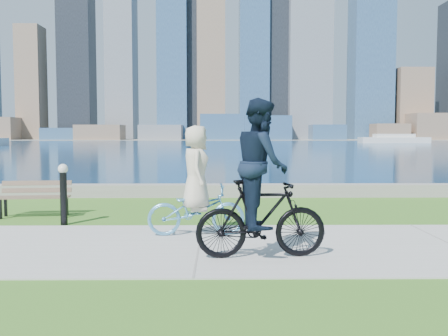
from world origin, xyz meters
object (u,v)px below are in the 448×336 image
(cyclist_man, at_px, (261,191))
(bollard_lamp, at_px, (63,190))
(cyclist_woman, at_px, (196,195))
(park_bench, at_px, (35,195))

(cyclist_man, bearing_deg, bollard_lamp, 48.98)
(cyclist_woman, xyz_separation_m, cyclist_man, (0.99, -1.58, 0.24))
(bollard_lamp, bearing_deg, cyclist_woman, -22.41)
(cyclist_man, bearing_deg, park_bench, 46.48)
(cyclist_woman, bearing_deg, bollard_lamp, 63.25)
(park_bench, relative_size, cyclist_man, 0.67)
(bollard_lamp, height_order, cyclist_man, cyclist_man)
(park_bench, distance_m, cyclist_woman, 4.11)
(park_bench, xyz_separation_m, bollard_lamp, (0.92, -0.99, 0.22))
(bollard_lamp, distance_m, cyclist_man, 4.49)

